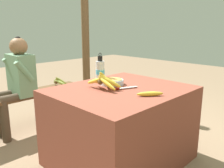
# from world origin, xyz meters

# --- Properties ---
(ground_plane) EXTENTS (12.00, 12.00, 0.00)m
(ground_plane) POSITION_xyz_m (0.00, 0.00, 0.00)
(ground_plane) COLOR #846B51
(market_counter) EXTENTS (1.12, 0.95, 0.69)m
(market_counter) POSITION_xyz_m (0.00, 0.00, 0.34)
(market_counter) COLOR brown
(market_counter) RESTS_ON ground_plane
(banana_bunch_ripe) EXTENTS (0.21, 0.35, 0.17)m
(banana_bunch_ripe) POSITION_xyz_m (-0.12, 0.08, 0.76)
(banana_bunch_ripe) COLOR #4C381E
(banana_bunch_ripe) RESTS_ON market_counter
(serving_bowl) EXTENTS (0.21, 0.21, 0.05)m
(serving_bowl) POSITION_xyz_m (0.05, 0.15, 0.71)
(serving_bowl) COLOR silver
(serving_bowl) RESTS_ON market_counter
(water_bottle) EXTENTS (0.08, 0.08, 0.28)m
(water_bottle) POSITION_xyz_m (0.03, 0.30, 0.79)
(water_bottle) COLOR silver
(water_bottle) RESTS_ON market_counter
(loose_banana_front) EXTENTS (0.19, 0.16, 0.04)m
(loose_banana_front) POSITION_xyz_m (-0.01, -0.31, 0.70)
(loose_banana_front) COLOR gold
(loose_banana_front) RESTS_ON market_counter
(knife) EXTENTS (0.22, 0.10, 0.02)m
(knife) POSITION_xyz_m (-0.02, -0.03, 0.70)
(knife) COLOR #BCBCC1
(knife) RESTS_ON market_counter
(wooden_bench) EXTENTS (1.37, 0.32, 0.45)m
(wooden_bench) POSITION_xyz_m (-0.25, 1.24, 0.37)
(wooden_bench) COLOR brown
(wooden_bench) RESTS_ON ground_plane
(seated_vendor) EXTENTS (0.40, 0.39, 1.10)m
(seated_vendor) POSITION_xyz_m (-0.38, 1.20, 0.64)
(seated_vendor) COLOR #473828
(seated_vendor) RESTS_ON ground_plane
(banana_bunch_green) EXTENTS (0.18, 0.29, 0.14)m
(banana_bunch_green) POSITION_xyz_m (0.17, 1.23, 0.52)
(banana_bunch_green) COLOR #4C381E
(banana_bunch_green) RESTS_ON wooden_bench
(support_post_far) EXTENTS (0.12, 0.12, 2.27)m
(support_post_far) POSITION_xyz_m (0.97, 1.67, 1.13)
(support_post_far) COLOR brown
(support_post_far) RESTS_ON ground_plane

